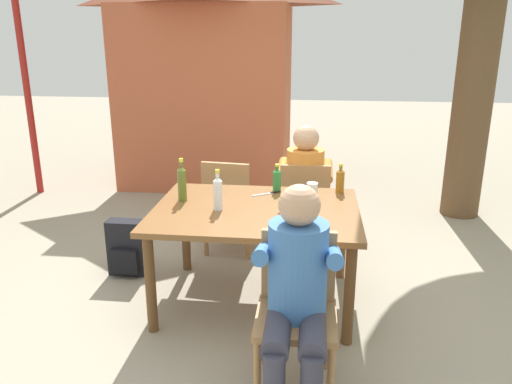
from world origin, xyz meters
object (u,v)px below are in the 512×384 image
bottle_green (277,180)px  cup_terracotta (284,220)px  bottle_olive (182,183)px  brick_kiosk (207,69)px  chair_near_right (297,303)px  bottle_clear (218,193)px  person_in_white_shirt (297,285)px  lamp_post (17,17)px  person_in_plaid_shirt (305,182)px  bottle_amber (340,180)px  dining_table (256,220)px  backpack_by_near_side (128,249)px  cup_white (312,190)px  chair_far_right (304,204)px  chair_far_left (229,201)px  table_knife (268,193)px

bottle_green → cup_terracotta: (0.10, -0.77, -0.04)m
bottle_olive → brick_kiosk: 3.25m
chair_near_right → brick_kiosk: brick_kiosk is taller
bottle_clear → bottle_olive: (-0.30, 0.17, 0.01)m
chair_near_right → cup_terracotta: (-0.11, 0.49, 0.30)m
person_in_white_shirt → lamp_post: lamp_post is taller
person_in_plaid_shirt → bottle_amber: (0.28, -0.51, 0.18)m
dining_table → backpack_by_near_side: dining_table is taller
cup_white → backpack_by_near_side: bearing=178.3°
person_in_plaid_shirt → backpack_by_near_side: size_ratio=2.54×
bottle_amber → brick_kiosk: 3.31m
person_in_plaid_shirt → bottle_amber: person_in_plaid_shirt is taller
cup_white → bottle_amber: bearing=36.7°
person_in_plaid_shirt → cup_terracotta: person_in_plaid_shirt is taller
cup_white → dining_table: bearing=-143.8°
bottle_olive → lamp_post: (-2.46, 2.28, 1.22)m
chair_far_right → bottle_clear: bottle_clear is taller
chair_far_left → table_knife: (0.39, -0.51, 0.25)m
bottle_amber → chair_far_left: bearing=156.7°
cup_terracotta → lamp_post: (-3.23, 2.75, 1.30)m
table_knife → bottle_amber: bearing=10.8°
dining_table → person_in_white_shirt: (0.32, -0.96, 0.01)m
bottle_clear → backpack_by_near_side: bearing=155.2°
person_in_plaid_shirt → bottle_clear: person_in_plaid_shirt is taller
bottle_amber → backpack_by_near_side: size_ratio=0.49×
chair_far_right → brick_kiosk: bearing=118.9°
chair_far_left → bottle_olive: 0.86m
person_in_white_shirt → brick_kiosk: brick_kiosk is taller
dining_table → person_in_white_shirt: person_in_white_shirt is taller
brick_kiosk → lamp_post: 2.28m
chair_far_right → cup_white: (0.06, -0.56, 0.30)m
bottle_amber → person_in_white_shirt: bearing=-101.2°
backpack_by_near_side → brick_kiosk: brick_kiosk is taller
bottle_clear → cup_white: size_ratio=2.51×
dining_table → brick_kiosk: bearing=107.2°
dining_table → bottle_green: (0.12, 0.41, 0.18)m
chair_far_right → bottle_amber: bottle_amber is taller
dining_table → bottle_clear: size_ratio=4.98×
person_in_plaid_shirt → brick_kiosk: size_ratio=0.42×
bottle_clear → lamp_post: 3.89m
brick_kiosk → chair_far_right: bearing=-61.1°
person_in_white_shirt → bottle_green: bearing=98.7°
dining_table → bottle_green: size_ratio=6.56×
person_in_plaid_shirt → table_knife: size_ratio=5.52×
dining_table → bottle_olive: bottle_olive is taller
chair_near_right → table_knife: 1.24m
chair_far_right → bottle_olive: (-0.88, -0.74, 0.38)m
dining_table → bottle_olive: bearing=168.8°
chair_far_right → bottle_olive: size_ratio=2.73×
dining_table → table_knife: table_knife is taller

